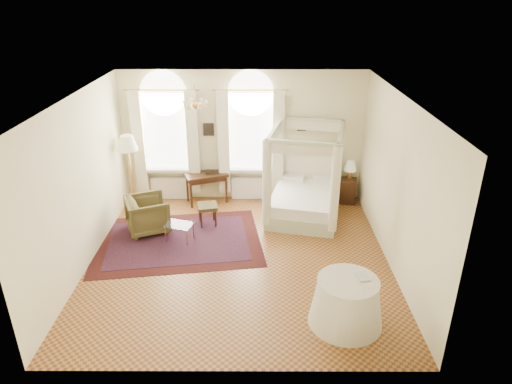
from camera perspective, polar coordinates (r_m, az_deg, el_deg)
ground at (r=9.43m, az=-2.06°, el=-8.29°), size 6.00×6.00×0.00m
room_walls at (r=8.53m, az=-2.26°, el=2.99°), size 6.00×6.00×6.00m
window_left at (r=11.61m, az=-11.11°, el=5.83°), size 1.62×0.27×3.29m
window_right at (r=11.39m, az=-0.64°, el=5.93°), size 1.62×0.27×3.29m
chandelier at (r=9.48m, az=-7.61°, el=10.85°), size 0.51×0.45×0.50m
wall_pictures at (r=11.37m, az=-1.22°, el=8.01°), size 2.54×0.03×0.39m
canopy_bed at (r=10.92m, az=6.06°, el=-0.65°), size 2.02×2.30×2.17m
nightstand at (r=11.88m, az=11.31°, el=0.16°), size 0.51×0.48×0.63m
nightstand_lamp at (r=11.74m, az=11.72°, el=3.07°), size 0.31×0.31×0.45m
writing_desk at (r=11.59m, az=-6.23°, el=1.78°), size 1.17×0.88×0.78m
laptop at (r=11.58m, az=-5.51°, el=2.47°), size 0.38×0.28×0.03m
stool at (r=10.56m, az=-6.11°, el=-2.02°), size 0.52×0.52×0.51m
armchair at (r=10.52m, az=-13.37°, el=-2.74°), size 1.17×1.15×0.82m
coffee_table at (r=10.00m, az=-9.60°, el=-4.21°), size 0.68×0.57×0.40m
floor_lamp at (r=11.20m, az=-15.76°, el=5.46°), size 0.49×0.49×1.91m
oriental_rug at (r=10.15m, az=-9.66°, el=-6.05°), size 3.85×3.01×0.01m
side_table at (r=7.74m, az=11.23°, el=-13.33°), size 1.21×1.21×0.83m
book at (r=7.57m, az=12.53°, el=-10.39°), size 0.22×0.27×0.02m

